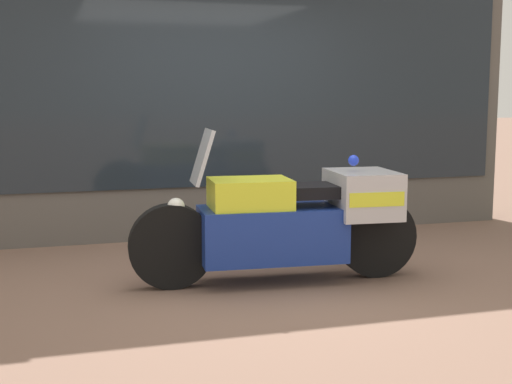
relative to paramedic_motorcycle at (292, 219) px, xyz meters
The scene contains 4 objects.
ground_plane 0.56m from the paramedic_motorcycle, 146.21° to the left, with size 60.00×60.00×0.00m, color #7A5B4C.
shop_building 2.56m from the paramedic_motorcycle, 106.34° to the left, with size 6.87×0.55×3.64m.
window_display 2.16m from the paramedic_motorcycle, 84.18° to the left, with size 5.48×0.30×2.11m.
paramedic_motorcycle is the anchor object (origin of this frame).
Camera 1 is at (-1.75, -5.48, 1.55)m, focal length 50.00 mm.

